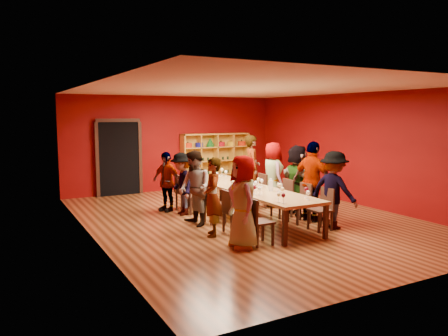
{
  "coord_description": "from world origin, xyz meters",
  "views": [
    {
      "loc": [
        -5.2,
        -8.54,
        2.42
      ],
      "look_at": [
        -0.29,
        0.56,
        1.15
      ],
      "focal_mm": 35.0,
      "sensor_mm": 36.0,
      "label": 1
    }
  ],
  "objects_px": {
    "person_left_1": "(213,197)",
    "chair_person_right_4": "(241,184)",
    "chair_person_right_1": "(302,201)",
    "wine_bottle": "(216,174)",
    "person_left_4": "(166,181)",
    "person_right_2": "(297,180)",
    "chair_person_right_0": "(323,207)",
    "tasting_table": "(246,189)",
    "chair_person_left_3": "(191,194)",
    "person_left_2": "(195,188)",
    "chair_person_right_2": "(284,196)",
    "spittoon_bowl": "(252,185)",
    "chair_person_left_1": "(231,209)",
    "person_right_0": "(334,190)",
    "person_left_3": "(182,184)",
    "chair_person_left_2": "(212,201)",
    "chair_person_right_3": "(259,189)",
    "person_right_4": "(252,168)",
    "person_left_0": "(243,202)",
    "person_right_3": "(273,175)",
    "chair_person_left_0": "(257,219)",
    "shelving_unit": "(215,158)",
    "person_right_1": "(313,182)",
    "chair_person_left_4": "(182,190)"
  },
  "relations": [
    {
      "from": "chair_person_left_2",
      "to": "person_right_4",
      "type": "relative_size",
      "value": 0.48
    },
    {
      "from": "person_right_1",
      "to": "chair_person_left_2",
      "type": "bearing_deg",
      "value": 54.58
    },
    {
      "from": "chair_person_right_3",
      "to": "spittoon_bowl",
      "type": "distance_m",
      "value": 1.35
    },
    {
      "from": "person_left_0",
      "to": "person_right_4",
      "type": "relative_size",
      "value": 0.92
    },
    {
      "from": "person_left_3",
      "to": "person_right_2",
      "type": "distance_m",
      "value": 2.79
    },
    {
      "from": "person_left_3",
      "to": "person_right_3",
      "type": "height_order",
      "value": "person_right_3"
    },
    {
      "from": "person_left_4",
      "to": "chair_person_right_4",
      "type": "bearing_deg",
      "value": 68.85
    },
    {
      "from": "chair_person_right_2",
      "to": "spittoon_bowl",
      "type": "xyz_separation_m",
      "value": [
        -0.85,
        0.1,
        0.32
      ]
    },
    {
      "from": "person_right_0",
      "to": "wine_bottle",
      "type": "distance_m",
      "value": 3.44
    },
    {
      "from": "person_left_3",
      "to": "chair_person_right_4",
      "type": "bearing_deg",
      "value": 113.5
    },
    {
      "from": "shelving_unit",
      "to": "spittoon_bowl",
      "type": "bearing_deg",
      "value": -106.7
    },
    {
      "from": "chair_person_left_2",
      "to": "tasting_table",
      "type": "bearing_deg",
      "value": 0.18
    },
    {
      "from": "chair_person_right_2",
      "to": "chair_person_left_1",
      "type": "bearing_deg",
      "value": -159.79
    },
    {
      "from": "chair_person_right_2",
      "to": "person_right_3",
      "type": "bearing_deg",
      "value": 69.12
    },
    {
      "from": "person_left_2",
      "to": "chair_person_right_1",
      "type": "distance_m",
      "value": 2.43
    },
    {
      "from": "chair_person_left_3",
      "to": "person_left_3",
      "type": "xyz_separation_m",
      "value": [
        -0.25,
        0.0,
        0.26
      ]
    },
    {
      "from": "person_left_3",
      "to": "person_right_3",
      "type": "relative_size",
      "value": 0.89
    },
    {
      "from": "tasting_table",
      "to": "wine_bottle",
      "type": "distance_m",
      "value": 1.64
    },
    {
      "from": "chair_person_right_0",
      "to": "chair_person_right_3",
      "type": "bearing_deg",
      "value": 90.0
    },
    {
      "from": "tasting_table",
      "to": "chair_person_left_3",
      "type": "distance_m",
      "value": 1.44
    },
    {
      "from": "person_left_1",
      "to": "person_right_4",
      "type": "relative_size",
      "value": 0.85
    },
    {
      "from": "person_left_1",
      "to": "chair_person_right_4",
      "type": "height_order",
      "value": "person_left_1"
    },
    {
      "from": "person_right_4",
      "to": "chair_person_right_2",
      "type": "bearing_deg",
      "value": -168.72
    },
    {
      "from": "chair_person_left_3",
      "to": "person_right_0",
      "type": "xyz_separation_m",
      "value": [
        2.1,
        -2.71,
        0.33
      ]
    },
    {
      "from": "chair_person_right_3",
      "to": "person_left_2",
      "type": "bearing_deg",
      "value": -158.79
    },
    {
      "from": "chair_person_left_0",
      "to": "chair_person_right_4",
      "type": "xyz_separation_m",
      "value": [
        1.82,
        3.68,
        0.0
      ]
    },
    {
      "from": "chair_person_left_3",
      "to": "chair_person_right_3",
      "type": "xyz_separation_m",
      "value": [
        1.82,
        -0.24,
        0.0
      ]
    },
    {
      "from": "person_left_2",
      "to": "chair_person_right_2",
      "type": "distance_m",
      "value": 2.27
    },
    {
      "from": "chair_person_right_1",
      "to": "wine_bottle",
      "type": "distance_m",
      "value": 2.7
    },
    {
      "from": "person_left_0",
      "to": "chair_person_left_3",
      "type": "distance_m",
      "value": 3.0
    },
    {
      "from": "chair_person_left_3",
      "to": "chair_person_right_3",
      "type": "height_order",
      "value": "same"
    },
    {
      "from": "person_left_4",
      "to": "person_right_2",
      "type": "bearing_deg",
      "value": 29.13
    },
    {
      "from": "chair_person_left_3",
      "to": "person_left_4",
      "type": "bearing_deg",
      "value": 127.04
    },
    {
      "from": "chair_person_left_2",
      "to": "person_left_4",
      "type": "bearing_deg",
      "value": 104.39
    },
    {
      "from": "tasting_table",
      "to": "chair_person_right_0",
      "type": "xyz_separation_m",
      "value": [
        0.91,
        -1.61,
        -0.2
      ]
    },
    {
      "from": "shelving_unit",
      "to": "wine_bottle",
      "type": "relative_size",
      "value": 8.85
    },
    {
      "from": "shelving_unit",
      "to": "spittoon_bowl",
      "type": "distance_m",
      "value": 4.65
    },
    {
      "from": "chair_person_left_1",
      "to": "chair_person_right_1",
      "type": "distance_m",
      "value": 1.82
    },
    {
      "from": "shelving_unit",
      "to": "person_left_2",
      "type": "height_order",
      "value": "shelving_unit"
    },
    {
      "from": "person_right_2",
      "to": "wine_bottle",
      "type": "relative_size",
      "value": 6.28
    },
    {
      "from": "chair_person_left_0",
      "to": "person_left_4",
      "type": "height_order",
      "value": "person_left_4"
    },
    {
      "from": "person_left_1",
      "to": "wine_bottle",
      "type": "height_order",
      "value": "person_left_1"
    },
    {
      "from": "chair_person_left_2",
      "to": "chair_person_left_4",
      "type": "relative_size",
      "value": 1.0
    },
    {
      "from": "shelving_unit",
      "to": "person_left_1",
      "type": "distance_m",
      "value": 5.9
    },
    {
      "from": "person_right_2",
      "to": "chair_person_left_3",
      "type": "bearing_deg",
      "value": 63.29
    },
    {
      "from": "person_left_4",
      "to": "chair_person_right_1",
      "type": "distance_m",
      "value": 3.43
    },
    {
      "from": "person_left_1",
      "to": "chair_person_right_0",
      "type": "xyz_separation_m",
      "value": [
        2.25,
        -0.7,
        -0.29
      ]
    },
    {
      "from": "tasting_table",
      "to": "chair_person_right_0",
      "type": "height_order",
      "value": "chair_person_right_0"
    },
    {
      "from": "person_left_3",
      "to": "chair_person_right_1",
      "type": "bearing_deg",
      "value": 50.31
    },
    {
      "from": "person_left_4",
      "to": "person_right_4",
      "type": "distance_m",
      "value": 2.64
    }
  ]
}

